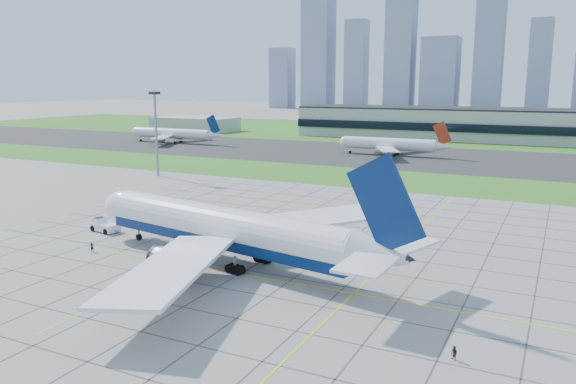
% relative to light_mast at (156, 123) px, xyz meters
% --- Properties ---
extents(ground, '(1400.00, 1400.00, 0.00)m').
position_rel_light_mast_xyz_m(ground, '(70.00, -65.00, -16.18)').
color(ground, gray).
rests_on(ground, ground).
extents(grass_median, '(700.00, 35.00, 0.04)m').
position_rel_light_mast_xyz_m(grass_median, '(70.00, 25.00, -16.16)').
color(grass_median, '#3B6B1E').
rests_on(grass_median, ground).
extents(asphalt_taxiway, '(700.00, 75.00, 0.04)m').
position_rel_light_mast_xyz_m(asphalt_taxiway, '(70.00, 80.00, -16.15)').
color(asphalt_taxiway, '#383838').
rests_on(asphalt_taxiway, ground).
extents(grass_far, '(700.00, 145.00, 0.04)m').
position_rel_light_mast_xyz_m(grass_far, '(70.00, 190.00, -16.16)').
color(grass_far, '#3B6B1E').
rests_on(grass_far, ground).
extents(apron_markings, '(120.00, 130.00, 0.03)m').
position_rel_light_mast_xyz_m(apron_markings, '(70.43, -53.91, -16.17)').
color(apron_markings, '#474744').
rests_on(apron_markings, ground).
extents(terminal, '(260.00, 43.00, 15.80)m').
position_rel_light_mast_xyz_m(terminal, '(110.00, 164.87, -8.29)').
color(terminal, '#B7B7B2').
rests_on(terminal, ground).
extents(service_block, '(50.00, 25.00, 8.00)m').
position_rel_light_mast_xyz_m(service_block, '(-90.00, 145.00, -12.18)').
color(service_block, '#B7B7B2').
rests_on(service_block, ground).
extents(light_mast, '(2.50, 2.50, 25.60)m').
position_rel_light_mast_xyz_m(light_mast, '(0.00, 0.00, 0.00)').
color(light_mast, gray).
rests_on(light_mast, ground).
extents(city_skyline, '(523.00, 32.40, 160.00)m').
position_rel_light_mast_xyz_m(city_skyline, '(61.29, 455.00, 42.91)').
color(city_skyline, '#8390AB').
rests_on(city_skyline, ground).
extents(airliner, '(61.86, 62.14, 19.61)m').
position_rel_light_mast_xyz_m(airliner, '(65.14, -62.93, -10.82)').
color(airliner, white).
rests_on(airliner, ground).
extents(pushback_tug, '(9.07, 4.01, 2.49)m').
position_rel_light_mast_xyz_m(pushback_tug, '(33.65, -57.26, -15.07)').
color(pushback_tug, white).
rests_on(pushback_tug, ground).
extents(crew_near, '(0.58, 0.69, 1.63)m').
position_rel_light_mast_xyz_m(crew_near, '(41.68, -68.30, -15.37)').
color(crew_near, black).
rests_on(crew_near, ground).
extents(crew_far, '(0.95, 0.90, 1.54)m').
position_rel_light_mast_xyz_m(crew_far, '(103.54, -80.01, -15.41)').
color(crew_far, black).
rests_on(crew_far, ground).
extents(distant_jet_0, '(49.20, 42.66, 14.08)m').
position_rel_light_mast_xyz_m(distant_jet_0, '(-57.16, 81.11, -11.69)').
color(distant_jet_0, white).
rests_on(distant_jet_0, ground).
extents(distant_jet_1, '(42.46, 42.66, 14.08)m').
position_rel_light_mast_xyz_m(distant_jet_1, '(50.08, 80.78, -11.69)').
color(distant_jet_1, white).
rests_on(distant_jet_1, ground).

